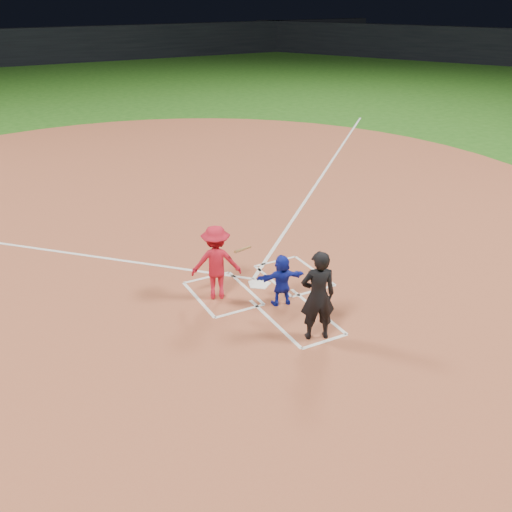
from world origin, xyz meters
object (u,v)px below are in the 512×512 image
catcher (282,280)px  umpire (318,296)px  home_plate (259,284)px  batter_at_plate (216,262)px

catcher → umpire: umpire is taller
catcher → umpire: bearing=100.3°
catcher → home_plate: bearing=-76.8°
home_plate → catcher: catcher is taller
home_plate → umpire: (-0.07, -2.57, 0.96)m
catcher → batter_at_plate: bearing=-27.3°
home_plate → umpire: bearing=88.5°
home_plate → batter_at_plate: batter_at_plate is taller
home_plate → batter_at_plate: size_ratio=0.34×
home_plate → batter_at_plate: (-1.15, -0.08, 0.87)m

